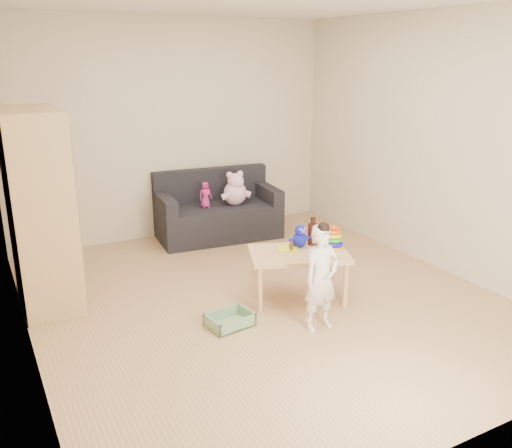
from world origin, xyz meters
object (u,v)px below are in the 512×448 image
sofa (218,221)px  toddler (321,280)px  wardrobe (39,210)px  play_table (298,276)px

sofa → toddler: (-0.24, -2.53, 0.23)m
sofa → toddler: 2.55m
wardrobe → sofa: (2.12, 0.92, -0.66)m
wardrobe → toddler: size_ratio=2.01×
wardrobe → play_table: 2.37m
sofa → toddler: toddler is taller
play_table → toddler: toddler is taller
play_table → toddler: bearing=-104.1°
sofa → wardrobe: bearing=-150.9°
wardrobe → toddler: 2.52m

